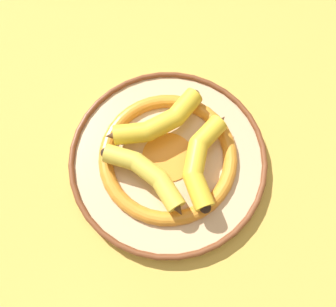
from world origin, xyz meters
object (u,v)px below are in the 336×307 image
object	(u,v)px
banana_a	(147,174)
banana_b	(158,122)
decorative_bowl	(168,157)
banana_c	(201,159)

from	to	relation	value
banana_a	banana_b	xyz separation A→B (m)	(-0.06, -0.08, 0.00)
decorative_bowl	banana_b	distance (m)	0.07
banana_b	decorative_bowl	bearing A→B (deg)	-100.13
decorative_bowl	banana_a	distance (m)	0.07
decorative_bowl	banana_c	size ratio (longest dim) A/B	2.45
banana_b	banana_c	bearing A→B (deg)	-71.71
decorative_bowl	banana_c	distance (m)	0.07
banana_a	banana_b	bearing A→B (deg)	-62.09
decorative_bowl	banana_a	size ratio (longest dim) A/B	2.15
banana_a	banana_c	world-z (taller)	banana_c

